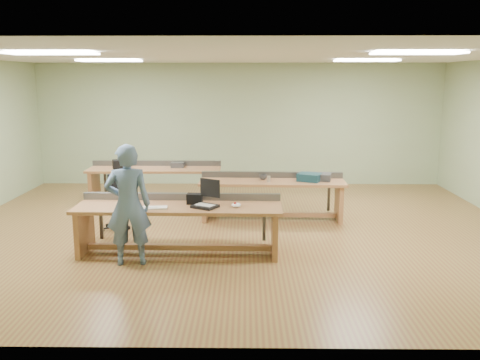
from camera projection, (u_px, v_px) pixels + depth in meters
The scene contains 21 objects.
floor at pixel (236, 230), 8.97m from camera, with size 10.00×10.00×0.00m, color olive.
ceiling at pixel (236, 56), 8.38m from camera, with size 10.00×10.00×0.00m, color silver.
wall_back at pixel (239, 125), 12.59m from camera, with size 10.00×0.04×3.00m, color #99B186.
wall_front at pixel (228, 201), 4.75m from camera, with size 10.00×0.04×3.00m, color #99B186.
fluor_panels at pixel (236, 57), 8.38m from camera, with size 6.20×3.50×0.03m.
workbench_front at pixel (179, 217), 7.71m from camera, with size 3.12×0.88×0.86m.
workbench_mid at pixel (272, 191), 9.56m from camera, with size 2.73×0.80×0.86m.
workbench_back at pixel (155, 177), 10.88m from camera, with size 2.81×0.76×0.86m.
person at pixel (128, 205), 7.17m from camera, with size 0.64×0.42×1.75m, color slate.
laptop_base at pixel (205, 206), 7.52m from camera, with size 0.35×0.28×0.04m, color black.
laptop_screen at pixel (210, 188), 7.59m from camera, with size 0.35×0.02×0.27m, color black.
keyboard at pixel (151, 208), 7.44m from camera, with size 0.48×0.16×0.03m, color beige.
trackball_mouse at pixel (236, 205), 7.54m from camera, with size 0.13×0.16×0.07m, color white.
camera_bag at pixel (195, 199), 7.73m from camera, with size 0.23×0.15×0.16m, color black.
task_chair at pixel (116, 210), 8.98m from camera, with size 0.61×0.61×0.95m.
parts_bin_teal at pixel (309, 177), 9.45m from camera, with size 0.41×0.31×0.14m, color #13343F.
parts_bin_grey at pixel (318, 177), 9.54m from camera, with size 0.48×0.30×0.13m, color #323234.
mug at pixel (263, 177), 9.57m from camera, with size 0.13×0.13×0.11m, color #323234.
drinks_can at pixel (269, 179), 9.37m from camera, with size 0.06×0.06×0.11m, color silver.
storage_box_back at pixel (121, 164), 10.74m from camera, with size 0.33×0.24×0.19m, color black.
tray_back at pixel (178, 165), 10.90m from camera, with size 0.28×0.20×0.11m, color #323234.
Camera 1 is at (0.17, -8.62, 2.63)m, focal length 38.00 mm.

